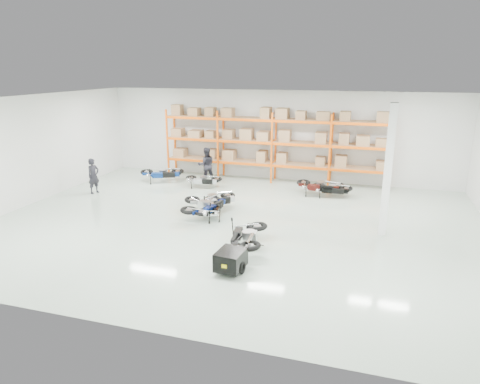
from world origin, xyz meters
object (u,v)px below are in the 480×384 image
(moto_blue_centre, at_px, (206,203))
(moto_black_far_left, at_px, (211,205))
(moto_back_b, at_px, (203,178))
(person_left, at_px, (94,176))
(moto_touring_right, at_px, (246,232))
(moto_silver_left, at_px, (212,197))
(moto_back_c, at_px, (331,187))
(person_back, at_px, (206,165))
(moto_back_a, at_px, (162,171))
(moto_back_d, at_px, (320,183))
(trailer, at_px, (231,260))

(moto_blue_centre, distance_m, moto_black_far_left, 0.22)
(moto_back_b, bearing_deg, person_left, 114.11)
(moto_touring_right, distance_m, person_left, 9.40)
(moto_back_b, bearing_deg, moto_silver_left, -155.93)
(moto_touring_right, bearing_deg, moto_back_c, 66.33)
(moto_silver_left, xyz_separation_m, person_back, (-1.79, 4.01, 0.32))
(moto_black_far_left, bearing_deg, moto_back_a, -49.85)
(moto_touring_right, xyz_separation_m, moto_back_a, (-6.38, 6.82, -0.03))
(moto_back_d, bearing_deg, moto_blue_centre, 140.18)
(moto_touring_right, distance_m, moto_back_c, 6.94)
(moto_back_c, bearing_deg, trailer, 166.83)
(moto_blue_centre, distance_m, moto_silver_left, 0.91)
(moto_back_c, bearing_deg, moto_blue_centre, 134.39)
(moto_silver_left, relative_size, moto_back_d, 1.00)
(moto_silver_left, bearing_deg, person_left, 42.57)
(moto_black_far_left, height_order, person_left, person_left)
(moto_back_a, height_order, person_left, person_left)
(moto_black_far_left, xyz_separation_m, moto_touring_right, (2.12, -2.54, 0.10))
(moto_black_far_left, relative_size, moto_back_d, 0.89)
(moto_black_far_left, distance_m, moto_back_b, 4.37)
(moto_blue_centre, xyz_separation_m, moto_back_b, (-1.73, 3.99, -0.11))
(person_left, distance_m, person_back, 5.37)
(moto_back_c, distance_m, person_left, 10.78)
(moto_silver_left, distance_m, moto_back_d, 5.15)
(person_left, bearing_deg, person_back, -35.05)
(moto_back_a, height_order, person_back, person_back)
(moto_back_b, distance_m, person_left, 5.00)
(moto_silver_left, distance_m, moto_back_b, 3.49)
(person_back, bearing_deg, moto_back_d, 145.64)
(person_left, relative_size, person_back, 0.91)
(moto_blue_centre, xyz_separation_m, moto_back_d, (3.81, 4.27, -0.02))
(moto_back_b, bearing_deg, person_back, 5.54)
(moto_black_far_left, xyz_separation_m, moto_back_d, (3.62, 4.21, 0.06))
(moto_blue_centre, relative_size, moto_back_b, 1.22)
(moto_back_c, bearing_deg, moto_back_b, 92.28)
(moto_back_d, bearing_deg, moto_black_far_left, 141.26)
(moto_black_far_left, bearing_deg, moto_touring_right, 125.21)
(moto_black_far_left, height_order, moto_back_c, moto_black_far_left)
(moto_back_d, bearing_deg, moto_back_c, -100.52)
(moto_back_c, bearing_deg, moto_touring_right, 163.66)
(person_back, bearing_deg, moto_blue_centre, 83.13)
(moto_blue_centre, distance_m, person_left, 6.35)
(person_back, bearing_deg, moto_black_far_left, 85.29)
(trailer, distance_m, moto_back_b, 9.02)
(moto_back_b, relative_size, moto_back_c, 0.99)
(moto_back_d, relative_size, person_back, 1.04)
(person_back, bearing_deg, person_left, 9.85)
(moto_touring_right, bearing_deg, moto_back_d, 70.87)
(moto_blue_centre, relative_size, moto_silver_left, 1.03)
(moto_back_b, height_order, moto_back_d, moto_back_d)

